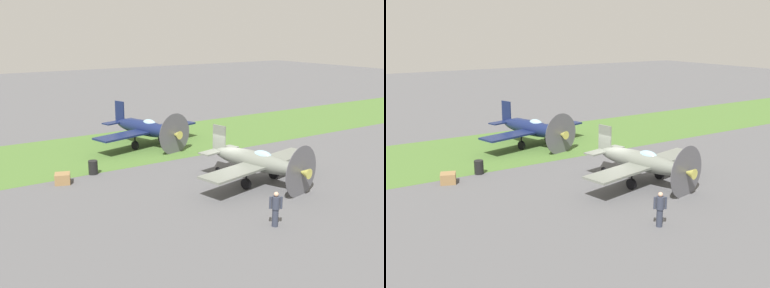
{
  "view_description": "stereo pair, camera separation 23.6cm",
  "coord_description": "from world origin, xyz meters",
  "views": [
    {
      "loc": [
        17.73,
        22.97,
        9.17
      ],
      "look_at": [
        0.4,
        -3.59,
        1.25
      ],
      "focal_mm": 43.4,
      "sensor_mm": 36.0,
      "label": 1
    },
    {
      "loc": [
        17.53,
        23.09,
        9.17
      ],
      "look_at": [
        0.4,
        -3.59,
        1.25
      ],
      "focal_mm": 43.4,
      "sensor_mm": 36.0,
      "label": 2
    }
  ],
  "objects": [
    {
      "name": "ground_plane",
      "position": [
        0.0,
        0.0,
        0.0
      ],
      "size": [
        160.0,
        160.0,
        0.0
      ],
      "primitive_type": "plane",
      "color": "#515154"
    },
    {
      "name": "grass_verge",
      "position": [
        0.0,
        -10.04,
        0.0
      ],
      "size": [
        120.0,
        11.0,
        0.01
      ],
      "primitive_type": "cube",
      "color": "#476B2D",
      "rests_on": "ground"
    },
    {
      "name": "airplane_lead",
      "position": [
        -0.29,
        2.51,
        1.37
      ],
      "size": [
        9.23,
        7.37,
        3.27
      ],
      "rotation": [
        0.0,
        0.0,
        0.2
      ],
      "color": "slate",
      "rests_on": "ground"
    },
    {
      "name": "airplane_wingman",
      "position": [
        1.04,
        -9.41,
        1.43
      ],
      "size": [
        9.63,
        7.72,
        3.42
      ],
      "rotation": [
        0.0,
        0.0,
        0.25
      ],
      "color": "#141E47",
      "rests_on": "ground"
    },
    {
      "name": "ground_crew_chief",
      "position": [
        3.2,
        7.94,
        0.91
      ],
      "size": [
        0.55,
        0.39,
        1.73
      ],
      "rotation": [
        0.0,
        0.0,
        2.56
      ],
      "color": "#2D3342",
      "rests_on": "ground"
    },
    {
      "name": "fuel_drum",
      "position": [
        7.42,
        -4.56,
        0.45
      ],
      "size": [
        0.6,
        0.6,
        0.9
      ],
      "primitive_type": "cylinder",
      "color": "black",
      "rests_on": "ground"
    },
    {
      "name": "supply_crate",
      "position": [
        9.69,
        -3.77,
        0.32
      ],
      "size": [
        1.15,
        1.15,
        0.64
      ],
      "primitive_type": "cube",
      "rotation": [
        0.0,
        0.0,
        1.23
      ],
      "color": "olive",
      "rests_on": "ground"
    }
  ]
}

